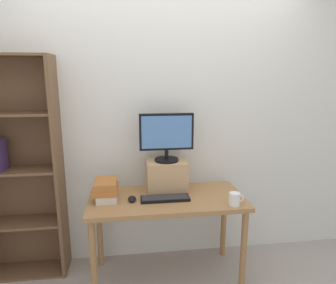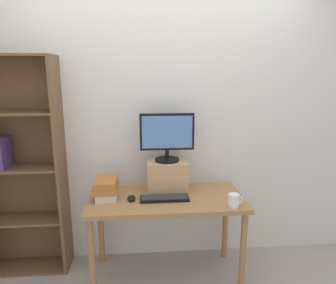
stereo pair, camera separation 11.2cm
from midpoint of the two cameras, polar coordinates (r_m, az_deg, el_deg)
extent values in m
plane|color=#9E9389|center=(2.84, -1.49, -24.18)|extent=(12.00, 12.00, 0.00)
cube|color=silver|center=(2.71, -2.56, 4.11)|extent=(7.00, 0.08, 2.60)
cube|color=#9E7042|center=(2.48, -1.58, -10.83)|extent=(1.25, 0.60, 0.04)
cylinder|color=#9E7042|center=(2.45, -15.40, -21.41)|extent=(0.05, 0.05, 0.70)
cylinder|color=#9E7042|center=(2.55, 12.89, -19.68)|extent=(0.05, 0.05, 0.70)
cylinder|color=#9E7042|center=(2.87, -14.05, -15.86)|extent=(0.05, 0.05, 0.70)
cylinder|color=#9E7042|center=(2.96, 9.45, -14.70)|extent=(0.05, 0.05, 0.70)
cube|color=brown|center=(2.68, -21.16, -4.96)|extent=(0.03, 0.28, 1.86)
cube|color=brown|center=(2.90, -27.17, -4.20)|extent=(0.72, 0.01, 1.86)
cube|color=brown|center=(3.16, -26.24, -21.10)|extent=(0.66, 0.27, 0.02)
cube|color=brown|center=(2.94, -27.14, -13.47)|extent=(0.66, 0.27, 0.02)
cube|color=brown|center=(2.78, -28.09, -4.79)|extent=(0.66, 0.27, 0.02)
cube|color=brown|center=(2.69, -29.12, 4.72)|extent=(0.66, 0.27, 0.02)
cube|color=brown|center=(2.68, -30.16, 14.15)|extent=(0.66, 0.27, 0.02)
cube|color=#4C336B|center=(2.76, -30.38, -2.17)|extent=(0.05, 0.20, 0.26)
cube|color=tan|center=(2.58, -1.54, -6.38)|extent=(0.34, 0.25, 0.26)
cylinder|color=black|center=(2.53, -1.56, -3.40)|extent=(0.20, 0.20, 0.02)
cylinder|color=black|center=(2.52, -1.57, -2.33)|extent=(0.03, 0.03, 0.08)
cube|color=black|center=(2.48, -1.59, 1.96)|extent=(0.45, 0.04, 0.31)
cube|color=#4C7AB7|center=(2.46, -1.55, 1.88)|extent=(0.42, 0.00, 0.27)
cube|color=black|center=(2.42, -1.91, -10.72)|extent=(0.39, 0.13, 0.02)
cube|color=#28282B|center=(2.41, -1.91, -10.44)|extent=(0.36, 0.11, 0.00)
ellipsoid|color=black|center=(2.42, -8.21, -10.67)|extent=(0.06, 0.10, 0.04)
cube|color=silver|center=(2.48, -12.81, -9.88)|extent=(0.16, 0.24, 0.06)
cube|color=#AD662D|center=(2.47, -13.15, -8.83)|extent=(0.20, 0.26, 0.03)
cube|color=#AD662D|center=(2.46, -13.07, -7.79)|extent=(0.17, 0.24, 0.06)
cylinder|color=white|center=(2.35, 11.18, -10.66)|extent=(0.08, 0.08, 0.10)
torus|color=white|center=(2.36, 12.15, -10.46)|extent=(0.06, 0.01, 0.06)
camera|label=1|loc=(0.06, -91.34, -0.30)|focal=32.00mm
camera|label=2|loc=(0.06, 88.66, 0.30)|focal=32.00mm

